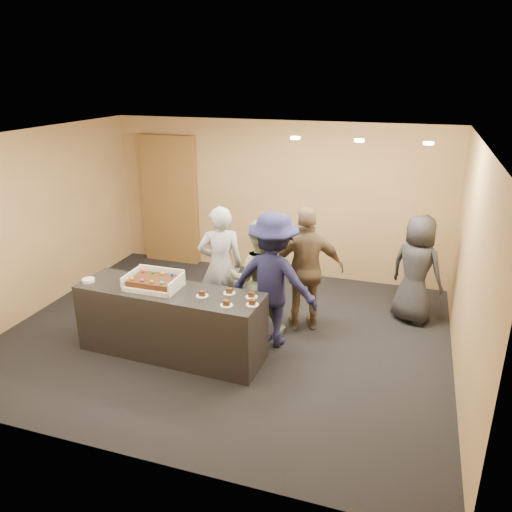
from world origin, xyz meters
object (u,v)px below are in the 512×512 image
Objects in this scene: person_dark_suit at (417,269)px; serving_counter at (171,322)px; cake_box at (155,284)px; person_navy_man at (273,280)px; sheet_cake at (153,281)px; storage_cabinet at (170,200)px; plate_stack at (88,280)px; person_sage_man at (258,278)px; person_server_grey at (221,266)px; person_brown_extra at (306,270)px.

serving_counter is at bearing 61.05° from person_dark_suit.
cake_box is 0.36× the size of person_navy_man.
serving_counter is at bearing 0.00° from sheet_cake.
serving_counter is at bearing -63.23° from storage_cabinet.
serving_counter is 3.54m from storage_cabinet.
cake_box is 0.91m from plate_stack.
person_sage_man is at bearing 54.89° from person_dark_suit.
person_server_grey reaches higher than person_sage_man.
person_brown_extra is (2.59, 1.30, -0.03)m from plate_stack.
serving_counter is 3.53m from person_dark_suit.
person_navy_man is (2.72, -2.42, -0.29)m from storage_cabinet.
cake_box is at bearing 14.78° from person_brown_extra.
person_server_grey is (0.29, 1.03, 0.42)m from serving_counter.
plate_stack is 0.10× the size of person_dark_suit.
person_server_grey is 0.98× the size of person_brown_extra.
serving_counter is 4.24× the size of sheet_cake.
storage_cabinet is 3.38m from sheet_cake.
storage_cabinet is 1.35× the size of person_brown_extra.
serving_counter is at bearing 50.40° from person_server_grey.
cake_box reaches higher than sheet_cake.
person_dark_suit is (1.45, 0.73, -0.09)m from person_brown_extra.
sheet_cake is 3.70m from person_dark_suit.
person_dark_suit reaches higher than cake_box.
storage_cabinet reaches higher than person_sage_man.
person_brown_extra reaches higher than serving_counter.
person_sage_man is 0.68m from person_brown_extra.
person_brown_extra is (1.19, 0.19, 0.02)m from person_server_grey.
person_dark_suit is at bearing 31.86° from sheet_cake.
storage_cabinet is 3.60× the size of cake_box.
person_brown_extra reaches higher than person_sage_man.
sheet_cake reaches higher than plate_stack.
person_navy_man is (1.37, 0.67, -0.09)m from sheet_cake.
person_dark_suit is (2.04, 1.06, -0.02)m from person_sage_man.
person_brown_extra reaches higher than person_dark_suit.
storage_cabinet is 2.79m from person_server_grey.
person_sage_man is 1.03× the size of person_dark_suit.
storage_cabinet is 14.94× the size of plate_stack.
person_dark_suit is at bearing -173.82° from person_brown_extra.
person_navy_man is 0.63m from person_brown_extra.
cake_box is (1.35, -3.07, -0.25)m from storage_cabinet.
cake_box is at bearing 175.66° from serving_counter.
sheet_cake is 0.34× the size of person_sage_man.
storage_cabinet reaches higher than person_navy_man.
sheet_cake is 1.15m from person_server_grey.
person_brown_extra reaches higher than person_server_grey.
storage_cabinet is at bearing -72.31° from person_server_grey.
person_brown_extra is (1.48, 1.22, 0.44)m from serving_counter.
person_sage_man is (2.44, -2.21, -0.37)m from storage_cabinet.
sheet_cake is 1.53m from person_navy_man.
person_navy_man is at bearing 25.40° from cake_box.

